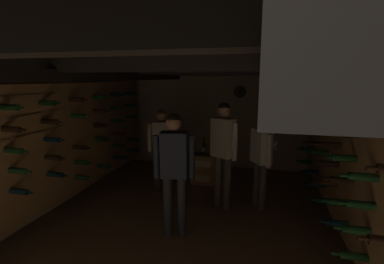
{
  "coord_description": "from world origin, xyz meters",
  "views": [
    {
      "loc": [
        0.98,
        -3.39,
        2.13
      ],
      "look_at": [
        -0.05,
        0.71,
        1.31
      ],
      "focal_mm": 26.26,
      "sensor_mm": 36.0,
      "label": 1
    }
  ],
  "objects": [
    {
      "name": "person_guest_far_right",
      "position": [
        1.0,
        1.14,
        0.93
      ],
      "size": [
        0.43,
        0.48,
        1.55
      ],
      "color": "#4C473D",
      "rests_on": "ground_plane"
    },
    {
      "name": "person_host_center",
      "position": [
        -0.11,
        -0.03,
        1.02
      ],
      "size": [
        0.53,
        0.28,
        1.69
      ],
      "color": "#2D2D33",
      "rests_on": "ground_plane"
    },
    {
      "name": "person_guest_rear_center",
      "position": [
        0.4,
        0.96,
        1.07
      ],
      "size": [
        0.47,
        0.37,
        1.75
      ],
      "color": "#4C473D",
      "rests_on": "ground_plane"
    },
    {
      "name": "room_shell",
      "position": [
        -0.0,
        0.27,
        1.41
      ],
      "size": [
        4.72,
        6.52,
        2.41
      ],
      "color": "tan",
      "rests_on": "ground_plane"
    },
    {
      "name": "wine_crate_stack",
      "position": [
        -0.11,
        2.01,
        0.3
      ],
      "size": [
        0.52,
        0.35,
        0.6
      ],
      "color": "#A37547",
      "rests_on": "ground_plane"
    },
    {
      "name": "display_bottle",
      "position": [
        -0.13,
        2.04,
        0.74
      ],
      "size": [
        0.08,
        0.08,
        0.35
      ],
      "color": "#194723",
      "rests_on": "wine_crate_stack"
    },
    {
      "name": "person_guest_far_left",
      "position": [
        -0.82,
        1.46,
        0.93
      ],
      "size": [
        0.51,
        0.41,
        1.56
      ],
      "color": "#2D2D33",
      "rests_on": "ground_plane"
    },
    {
      "name": "ground_plane",
      "position": [
        0.0,
        0.0,
        0.0
      ],
      "size": [
        8.4,
        8.4,
        0.0
      ],
      "primitive_type": "plane",
      "color": "#8C7051"
    }
  ]
}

